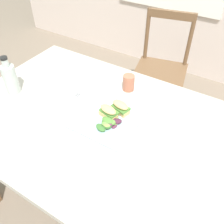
% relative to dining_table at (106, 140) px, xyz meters
% --- Properties ---
extents(ground_plane, '(9.24, 9.24, 0.00)m').
position_rel_dining_table_xyz_m(ground_plane, '(-0.12, 0.09, -0.63)').
color(ground_plane, '#7A6B5B').
extents(dining_table, '(1.43, 0.90, 0.74)m').
position_rel_dining_table_xyz_m(dining_table, '(0.00, 0.00, 0.00)').
color(dining_table, '#BCB7AD').
rests_on(dining_table, ground).
extents(chair_wooden_far, '(0.48, 0.48, 0.87)m').
position_rel_dining_table_xyz_m(chair_wooden_far, '(-0.12, 1.01, -0.18)').
color(chair_wooden_far, brown).
rests_on(chair_wooden_far, ground).
extents(plate_lunch, '(0.28, 0.28, 0.01)m').
position_rel_dining_table_xyz_m(plate_lunch, '(-0.01, 0.02, 0.12)').
color(plate_lunch, silver).
rests_on(plate_lunch, dining_table).
extents(sandwich_half_front, '(0.10, 0.07, 0.06)m').
position_rel_dining_table_xyz_m(sandwich_half_front, '(-0.01, 0.04, 0.15)').
color(sandwich_half_front, '#DBB270').
rests_on(sandwich_half_front, plate_lunch).
extents(sandwich_half_back, '(0.10, 0.07, 0.06)m').
position_rel_dining_table_xyz_m(sandwich_half_back, '(0.02, 0.09, 0.15)').
color(sandwich_half_back, '#DBB270').
rests_on(sandwich_half_back, plate_lunch).
extents(salad_mixed_greens, '(0.10, 0.13, 0.04)m').
position_rel_dining_table_xyz_m(salad_mixed_greens, '(0.02, -0.01, 0.14)').
color(salad_mixed_greens, '#602D47').
rests_on(salad_mixed_greens, plate_lunch).
extents(napkin_folded, '(0.11, 0.25, 0.00)m').
position_rel_dining_table_xyz_m(napkin_folded, '(-0.24, 0.02, 0.11)').
color(napkin_folded, white).
rests_on(napkin_folded, dining_table).
extents(fork_on_napkin, '(0.03, 0.19, 0.00)m').
position_rel_dining_table_xyz_m(fork_on_napkin, '(-0.24, 0.04, 0.12)').
color(fork_on_napkin, silver).
rests_on(fork_on_napkin, napkin_folded).
extents(bottle_cold_brew, '(0.07, 0.07, 0.20)m').
position_rel_dining_table_xyz_m(bottle_cold_brew, '(-0.54, -0.05, 0.19)').
color(bottle_cold_brew, '#472819').
rests_on(bottle_cold_brew, dining_table).
extents(cup_extra_side, '(0.06, 0.06, 0.09)m').
position_rel_dining_table_xyz_m(cup_extra_side, '(-0.04, 0.28, 0.16)').
color(cup_extra_side, '#B2664C').
rests_on(cup_extra_side, dining_table).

